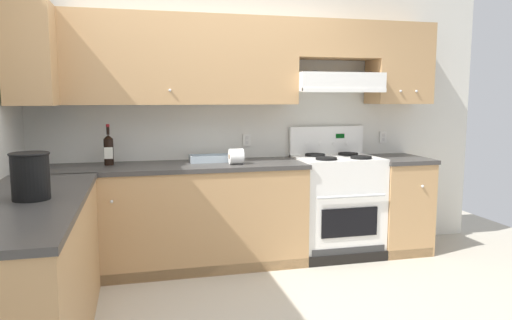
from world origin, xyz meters
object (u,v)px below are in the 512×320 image
Objects in this scene: bowl at (212,159)px; paper_towel_roll at (236,156)px; bucket at (30,175)px; stove at (336,204)px; wine_bottle at (109,149)px.

paper_towel_roll is (0.18, -0.21, 0.05)m from bowl.
paper_towel_roll is at bearing 39.29° from bucket.
stove is at bearing -5.26° from bowl.
bowl is at bearing 0.64° from wine_bottle.
bucket is 2.00× the size of paper_towel_roll.
stove is 1.11m from paper_towel_roll.
wine_bottle reaches higher than bowl.
bucket is (-2.39, -1.25, 0.57)m from stove.
stove reaches higher than bucket.
wine_bottle is at bearing 75.63° from bucket.
wine_bottle is (-2.05, 0.10, 0.57)m from stove.
stove reaches higher than paper_towel_roll.
bucket is at bearing -132.06° from bowl.
wine_bottle is 1.08m from paper_towel_roll.
bowl is 2.94× the size of paper_towel_roll.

